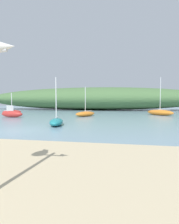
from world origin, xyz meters
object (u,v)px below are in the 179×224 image
at_px(sailboat_near_shore, 56,122).
at_px(sailboat_inner_mooring, 12,114).
at_px(motorboat_far_right, 11,111).
at_px(sailboat_mid_channel, 85,114).
at_px(sailboat_by_sandbar, 160,112).

height_order(sailboat_near_shore, sailboat_inner_mooring, sailboat_near_shore).
xyz_separation_m(sailboat_near_shore, sailboat_inner_mooring, (-8.14, 6.20, 0.10)).
relative_size(motorboat_far_right, sailboat_near_shore, 0.67).
height_order(sailboat_inner_mooring, sailboat_mid_channel, sailboat_mid_channel).
bearing_deg(sailboat_inner_mooring, sailboat_mid_channel, 20.01).
relative_size(sailboat_near_shore, sailboat_by_sandbar, 0.74).
relative_size(sailboat_inner_mooring, sailboat_mid_channel, 0.79).
xyz_separation_m(sailboat_by_sandbar, sailboat_mid_channel, (-9.93, -3.86, -0.07)).
xyz_separation_m(motorboat_far_right, sailboat_inner_mooring, (3.83, -5.60, -0.05)).
height_order(sailboat_inner_mooring, sailboat_by_sandbar, sailboat_by_sandbar).
distance_m(sailboat_inner_mooring, sailboat_by_sandbar, 19.76).
xyz_separation_m(motorboat_far_right, sailboat_near_shore, (11.96, -11.80, -0.15)).
height_order(sailboat_near_shore, sailboat_by_sandbar, sailboat_by_sandbar).
distance_m(sailboat_inner_mooring, sailboat_mid_channel, 9.11).
bearing_deg(motorboat_far_right, sailboat_by_sandbar, 3.54).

